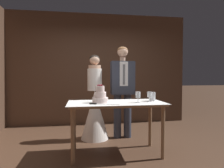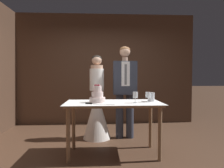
{
  "view_description": "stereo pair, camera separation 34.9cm",
  "coord_description": "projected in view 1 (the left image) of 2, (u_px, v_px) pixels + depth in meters",
  "views": [
    {
      "loc": [
        -0.42,
        -3.1,
        1.23
      ],
      "look_at": [
        0.12,
        0.35,
        1.09
      ],
      "focal_mm": 32.0,
      "sensor_mm": 36.0,
      "label": 1
    },
    {
      "loc": [
        -0.07,
        -3.14,
        1.23
      ],
      "look_at": [
        0.12,
        0.35,
        1.09
      ],
      "focal_mm": 32.0,
      "sensor_mm": 36.0,
      "label": 2
    }
  ],
  "objects": [
    {
      "name": "wall_back",
      "position": [
        97.0,
        69.0,
        5.14
      ],
      "size": [
        4.64,
        0.12,
        2.8
      ],
      "primitive_type": "cube",
      "color": "#513828",
      "rests_on": "ground_plane"
    },
    {
      "name": "wine_glass_middle",
      "position": [
        150.0,
        95.0,
        3.16
      ],
      "size": [
        0.07,
        0.07,
        0.16
      ],
      "color": "silver",
      "rests_on": "cake_table"
    },
    {
      "name": "cake_table",
      "position": [
        116.0,
        109.0,
        3.1
      ],
      "size": [
        1.49,
        0.74,
        0.82
      ],
      "color": "#8E6B4C",
      "rests_on": "ground_plane"
    },
    {
      "name": "hurricane_candle",
      "position": [
        152.0,
        97.0,
        3.27
      ],
      "size": [
        0.11,
        0.11,
        0.14
      ],
      "color": "silver",
      "rests_on": "cake_table"
    },
    {
      "name": "cake_knife",
      "position": [
        99.0,
        104.0,
        2.85
      ],
      "size": [
        0.42,
        0.14,
        0.02
      ],
      "rotation": [
        0.0,
        0.0,
        -0.27
      ],
      "color": "silver",
      "rests_on": "cake_table"
    },
    {
      "name": "wine_glass_near",
      "position": [
        138.0,
        95.0,
        3.06
      ],
      "size": [
        0.07,
        0.07,
        0.17
      ],
      "color": "silver",
      "rests_on": "cake_table"
    },
    {
      "name": "bride",
      "position": [
        95.0,
        108.0,
        3.89
      ],
      "size": [
        0.54,
        0.54,
        1.63
      ],
      "color": "white",
      "rests_on": "ground_plane"
    },
    {
      "name": "tiered_cake",
      "position": [
        100.0,
        96.0,
        3.05
      ],
      "size": [
        0.24,
        0.24,
        0.28
      ],
      "color": "beige",
      "rests_on": "cake_table"
    },
    {
      "name": "ground_plane",
      "position": [
        108.0,
        153.0,
        3.18
      ],
      "size": [
        40.0,
        40.0,
        0.0
      ],
      "primitive_type": "plane",
      "color": "#4C3323"
    },
    {
      "name": "groom",
      "position": [
        123.0,
        86.0,
        3.95
      ],
      "size": [
        0.46,
        0.25,
        1.8
      ],
      "color": "#333847",
      "rests_on": "ground_plane"
    }
  ]
}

